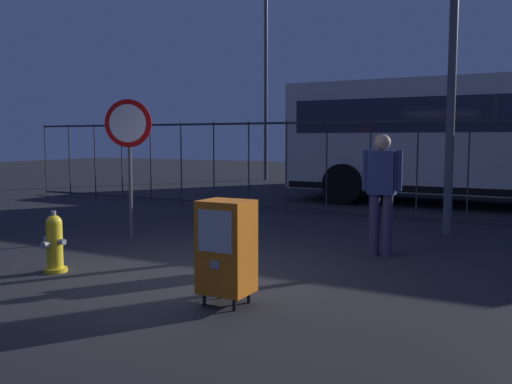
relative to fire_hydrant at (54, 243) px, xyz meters
name	(u,v)px	position (x,y,z in m)	size (l,w,h in m)	color
ground_plane	(186,275)	(1.49, 0.62, -0.35)	(60.00, 60.00, 0.00)	#262628
fire_hydrant	(54,243)	(0.00, 0.00, 0.00)	(0.33, 0.32, 0.75)	yellow
newspaper_box_primary	(226,247)	(2.52, -0.15, 0.22)	(0.48, 0.42, 1.02)	black
stop_sign	(129,139)	(-0.70, 2.18, 1.25)	(0.71, 0.31, 2.23)	#4C4F54
pedestrian	(382,187)	(3.21, 2.79, 0.60)	(0.55, 0.22, 1.67)	#382D51
fence_barrier	(348,167)	(1.49, 6.44, 0.67)	(18.03, 0.04, 2.00)	#2D2D33
bus_far	(470,135)	(2.98, 13.40, 1.36)	(10.54, 2.91, 3.00)	#19519E
street_light_near_left	(266,60)	(-4.62, 14.57, 4.25)	(0.32, 0.32, 8.05)	#4C4F54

